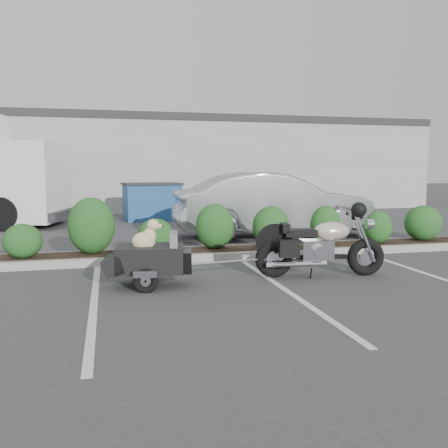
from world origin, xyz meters
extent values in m
plane|color=#38383A|center=(0.00, 0.00, 0.00)|extent=(90.00, 90.00, 0.00)
cube|color=#9E9E93|center=(1.00, 2.20, 0.07)|extent=(12.00, 1.00, 0.15)
cube|color=#9EA099|center=(0.00, 17.00, 2.00)|extent=(26.00, 10.00, 4.00)
torus|color=black|center=(1.32, 0.21, 0.31)|extent=(0.64, 0.25, 0.63)
torus|color=black|center=(2.85, -0.02, 0.31)|extent=(0.64, 0.25, 0.63)
cylinder|color=silver|center=(1.32, 0.21, 0.31)|extent=(0.28, 0.15, 0.26)
cylinder|color=silver|center=(2.85, -0.02, 0.31)|extent=(0.24, 0.13, 0.22)
cylinder|color=silver|center=(2.77, -0.11, 0.65)|extent=(0.41, 0.11, 0.83)
cylinder|color=silver|center=(2.80, 0.08, 0.65)|extent=(0.41, 0.11, 0.83)
cylinder|color=silver|center=(2.63, 0.01, 1.01)|extent=(0.13, 0.65, 0.03)
cylinder|color=silver|center=(2.89, -0.03, 0.86)|extent=(0.14, 0.18, 0.17)
sphere|color=black|center=(2.56, -0.26, 1.12)|extent=(0.28, 0.28, 0.24)
cube|color=silver|center=(2.02, 0.10, 0.45)|extent=(0.56, 0.39, 0.32)
cube|color=black|center=(2.11, 0.09, 0.33)|extent=(0.84, 0.22, 0.07)
ellipsoid|color=beige|center=(2.26, 0.06, 0.75)|extent=(0.66, 0.44, 0.31)
cube|color=black|center=(1.74, 0.14, 0.73)|extent=(0.55, 0.35, 0.11)
cube|color=black|center=(1.49, 0.18, 0.81)|extent=(0.15, 0.29, 0.15)
cylinder|color=silver|center=(1.62, -0.01, 0.24)|extent=(0.98, 0.23, 0.08)
cylinder|color=silver|center=(1.67, 0.32, 0.24)|extent=(0.98, 0.23, 0.08)
cube|color=black|center=(1.47, -0.08, 0.51)|extent=(0.33, 0.18, 0.28)
cube|color=black|center=(-0.69, 0.09, 0.42)|extent=(1.07, 0.81, 0.39)
cube|color=slate|center=(-0.34, 0.04, 0.67)|extent=(0.20, 0.59, 0.28)
cube|color=slate|center=(-0.64, 0.09, 0.52)|extent=(0.73, 0.67, 0.04)
cube|color=black|center=(-1.20, 0.17, 0.35)|extent=(0.45, 0.72, 0.34)
cube|color=black|center=(-0.17, 0.02, 0.37)|extent=(0.25, 0.49, 0.32)
torus|color=black|center=(-0.79, -0.29, 0.17)|extent=(0.38, 0.16, 0.36)
torus|color=black|center=(-0.68, 0.49, 0.17)|extent=(0.38, 0.16, 0.36)
cube|color=silver|center=(-0.80, -0.33, 0.28)|extent=(0.34, 0.12, 0.09)
cube|color=silver|center=(-0.67, 0.54, 0.28)|extent=(0.34, 0.12, 0.09)
cylinder|color=black|center=(-0.73, 0.10, 0.17)|extent=(0.16, 0.84, 0.04)
cylinder|color=silver|center=(0.05, -0.02, 0.31)|extent=(0.56, 0.12, 0.03)
ellipsoid|color=beige|center=(-0.78, 0.09, 0.69)|extent=(0.38, 0.29, 0.28)
ellipsoid|color=beige|center=(-0.70, 0.08, 0.76)|extent=(0.23, 0.22, 0.26)
sphere|color=beige|center=(-0.64, 0.07, 0.93)|extent=(0.20, 0.20, 0.18)
ellipsoid|color=beige|center=(-0.56, 0.06, 0.91)|extent=(0.14, 0.09, 0.07)
sphere|color=black|center=(-0.50, 0.05, 0.91)|extent=(0.04, 0.04, 0.03)
ellipsoid|color=beige|center=(-0.69, 0.03, 0.95)|extent=(0.05, 0.04, 0.10)
ellipsoid|color=beige|center=(-0.67, 0.13, 0.95)|extent=(0.05, 0.04, 0.10)
cylinder|color=beige|center=(-0.68, 0.02, 0.58)|extent=(0.05, 0.05, 0.11)
cylinder|color=beige|center=(-0.66, 0.13, 0.58)|extent=(0.05, 0.05, 0.11)
imported|color=#ABAAB2|center=(2.88, 4.63, 0.84)|extent=(5.14, 1.91, 1.68)
cube|color=navy|center=(0.21, 9.52, 0.62)|extent=(1.99, 1.44, 1.24)
cube|color=#2D2D30|center=(0.21, 9.52, 1.26)|extent=(2.10, 1.55, 0.06)
cube|color=white|center=(-3.78, 8.71, 1.36)|extent=(2.67, 2.91, 2.39)
cube|color=black|center=(-3.78, 8.71, 1.03)|extent=(0.53, 2.04, 1.09)
cylinder|color=black|center=(-4.25, 7.59, 0.49)|extent=(1.02, 0.51, 0.98)
cylinder|color=black|center=(-3.73, 9.93, 0.49)|extent=(1.02, 0.51, 0.98)
camera|label=1|loc=(-1.29, -6.98, 1.76)|focal=38.00mm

